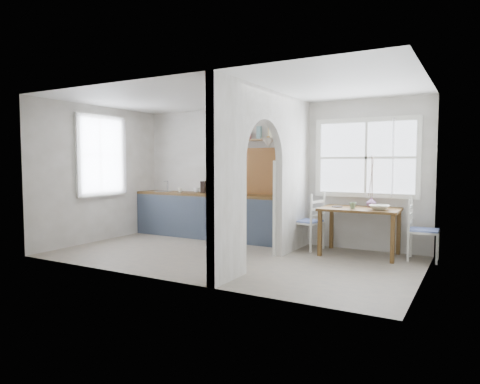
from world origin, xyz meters
The scene contains 26 objects.
floor centered at (0.00, 0.00, 0.00)m, with size 5.80×3.20×0.01m, color gray.
ceiling centered at (0.00, 0.00, 2.60)m, with size 5.80×3.20×0.01m, color silver.
walls centered at (0.00, 0.00, 1.30)m, with size 5.81×3.21×2.60m.
partition centered at (0.70, 0.06, 1.45)m, with size 0.12×3.20×2.60m.
kitchen_window centered at (-2.87, 0.00, 1.65)m, with size 0.10×1.16×1.50m, color white, non-canonical shape.
nook_window centered at (1.80, 1.56, 1.60)m, with size 1.76×0.10×1.30m, color white, non-canonical shape.
counter centered at (-1.13, 1.33, 0.46)m, with size 3.50×0.60×0.90m.
sink centered at (-2.43, 1.30, 0.89)m, with size 0.40×0.40×0.02m, color silver.
backsplash centered at (-0.20, 1.58, 1.35)m, with size 1.65×0.03×0.90m, color brown.
shelf centered at (-0.20, 1.49, 2.00)m, with size 1.75×0.20×0.21m.
pendant_lamp centered at (0.15, 1.15, 1.88)m, with size 0.26×0.26×0.16m, color white.
utensil_rail centered at (0.61, 0.90, 1.45)m, with size 0.02×0.02×0.50m, color silver.
dining_table centered at (1.82, 1.14, 0.39)m, with size 1.24×0.83×0.78m, color #573A17, non-canonical shape.
chair_left centered at (0.89, 1.20, 0.50)m, with size 0.45×0.45×0.99m, color silver, non-canonical shape.
chair_right centered at (2.78, 1.22, 0.48)m, with size 0.44×0.44×0.96m, color silver, non-canonical shape.
kettle centered at (0.46, 1.28, 1.03)m, with size 0.22×0.18×0.26m, color white, non-canonical shape.
mug_a centered at (-1.94, 1.28, 0.94)m, with size 0.10×0.10×0.09m, color white.
mug_b centered at (-1.59, 1.37, 0.95)m, with size 0.12×0.12×0.10m, color white.
knife_block centered at (-1.41, 1.40, 1.02)m, with size 0.11×0.15×0.24m, color black.
jar centered at (-1.19, 1.41, 0.97)m, with size 0.09×0.09×0.14m, color gray.
towel_magenta centered at (0.58, 0.96, 0.28)m, with size 0.02×0.03×0.60m, color #A81D5D.
towel_orange centered at (0.58, 0.94, 0.25)m, with size 0.02×0.03×0.56m, color orange.
bowl centered at (2.15, 1.01, 0.82)m, with size 0.31×0.31×0.08m, color silver.
table_cup centered at (1.74, 0.98, 0.83)m, with size 0.11×0.11×0.10m, color gray.
plate centered at (1.45, 1.09, 0.79)m, with size 0.18×0.18×0.02m, color black.
vase centered at (1.94, 1.39, 0.86)m, with size 0.16×0.16×0.16m, color #774E7E.
Camera 1 is at (3.50, -5.86, 1.52)m, focal length 32.00 mm.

